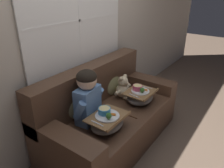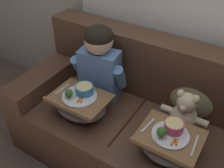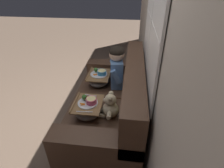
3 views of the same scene
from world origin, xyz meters
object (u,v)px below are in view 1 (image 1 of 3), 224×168
lap_tray_child (107,122)px  lap_tray_teddy (140,96)px  couch (109,116)px  throw_pillow_behind_child (77,102)px  child_figure (87,94)px  throw_pillow_behind_teddy (112,81)px  teddy_bear (123,88)px

lap_tray_child → lap_tray_teddy: same height
couch → lap_tray_teddy: 0.45m
throw_pillow_behind_child → child_figure: child_figure is taller
throw_pillow_behind_teddy → lap_tray_teddy: 0.43m
couch → lap_tray_child: 0.46m
couch → throw_pillow_behind_child: couch is taller
teddy_bear → lap_tray_teddy: bearing=-90.1°
couch → lap_tray_child: bearing=-145.2°
couch → teddy_bear: couch is taller
couch → throw_pillow_behind_child: 0.48m
throw_pillow_behind_child → teddy_bear: bearing=-14.3°
throw_pillow_behind_child → lap_tray_child: (0.00, -0.42, -0.09)m
couch → throw_pillow_behind_child: size_ratio=4.63×
couch → child_figure: 0.55m
teddy_bear → lap_tray_teddy: 0.25m
couch → throw_pillow_behind_teddy: 0.48m
couch → throw_pillow_behind_child: (-0.34, 0.19, 0.29)m
throw_pillow_behind_child → lap_tray_teddy: (0.67, -0.42, -0.09)m
throw_pillow_behind_child → throw_pillow_behind_teddy: size_ratio=1.02×
throw_pillow_behind_teddy → throw_pillow_behind_child: bearing=180.0°
lap_tray_teddy → couch: bearing=145.1°
throw_pillow_behind_teddy → lap_tray_teddy: (-0.00, -0.42, -0.09)m
couch → teddy_bear: size_ratio=5.51×
couch → teddy_bear: 0.41m
child_figure → teddy_bear: bearing=-0.3°
throw_pillow_behind_teddy → lap_tray_child: throw_pillow_behind_teddy is taller
throw_pillow_behind_child → throw_pillow_behind_teddy: (0.67, 0.00, 0.00)m
throw_pillow_behind_child → lap_tray_teddy: bearing=-32.0°
throw_pillow_behind_child → throw_pillow_behind_teddy: bearing=0.0°
child_figure → lap_tray_child: 0.34m
throw_pillow_behind_child → child_figure: size_ratio=0.66×
throw_pillow_behind_teddy → lap_tray_teddy: size_ratio=1.00×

